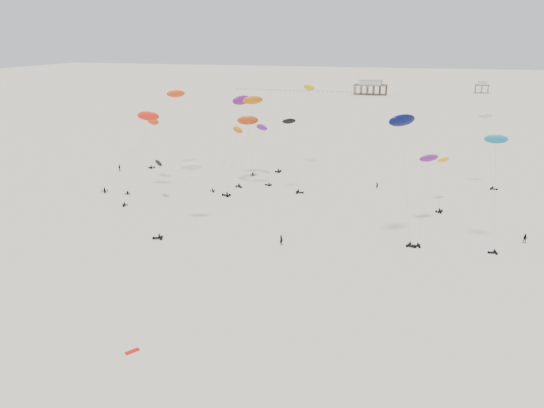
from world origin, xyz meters
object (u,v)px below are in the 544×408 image
(pavilion_main, at_px, (370,88))
(rig_0, at_px, (233,141))
(pavilion_small, at_px, (482,88))
(rig_4, at_px, (250,115))
(rig_9, at_px, (263,137))
(spectator_0, at_px, (281,245))

(pavilion_main, height_order, rig_0, rig_0)
(pavilion_main, relative_size, pavilion_small, 2.33)
(pavilion_main, xyz_separation_m, rig_0, (-10.26, -227.53, 7.27))
(rig_4, distance_m, rig_9, 12.86)
(rig_0, xyz_separation_m, rig_4, (5.10, -1.34, 6.87))
(rig_0, height_order, rig_9, rig_0)
(pavilion_main, bearing_deg, rig_9, -91.38)
(rig_4, bearing_deg, rig_9, -143.51)
(pavilion_small, height_order, rig_0, rig_0)
(pavilion_main, distance_m, pavilion_small, 76.16)
(rig_0, height_order, rig_4, rig_4)
(pavilion_small, distance_m, rig_0, 269.87)
(pavilion_small, xyz_separation_m, spectator_0, (-57.56, -294.27, -3.49))
(rig_9, bearing_deg, pavilion_main, 5.96)
(pavilion_main, xyz_separation_m, rig_9, (-5.27, -218.33, 6.77))
(rig_4, bearing_deg, pavilion_main, -145.40)
(pavilion_small, bearing_deg, rig_4, -106.19)
(pavilion_small, relative_size, rig_9, 0.55)
(pavilion_main, relative_size, spectator_0, 9.41)
(pavilion_small, distance_m, rig_4, 269.97)
(rig_9, bearing_deg, rig_0, 158.88)
(rig_0, bearing_deg, rig_4, 133.08)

